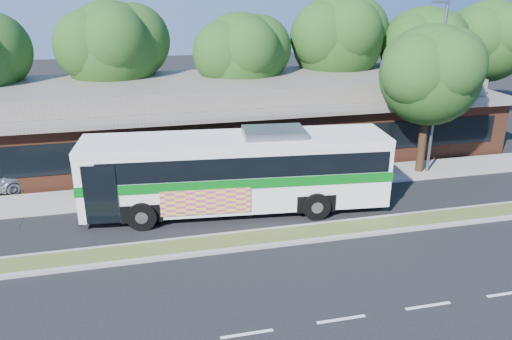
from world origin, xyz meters
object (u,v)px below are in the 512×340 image
Objects in this scene: lamp_post at (437,85)px; sidewalk_tree at (436,72)px; sedan at (36,173)px; transit_bus at (238,167)px.

lamp_post is 0.69m from sidewalk_tree.
sedan is at bearing 172.22° from sidewalk_tree.
sedan is at bearing 171.32° from lamp_post.
transit_bus is 3.07× the size of sedan.
transit_bus is at bearing -142.33° from sedan.
lamp_post is 0.66× the size of transit_bus.
sidewalk_tree reaches higher than transit_bus.
transit_bus is at bearing -166.64° from sidewalk_tree.
transit_bus is 1.73× the size of sidewalk_tree.
transit_bus is (-11.06, -2.31, -2.78)m from lamp_post.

